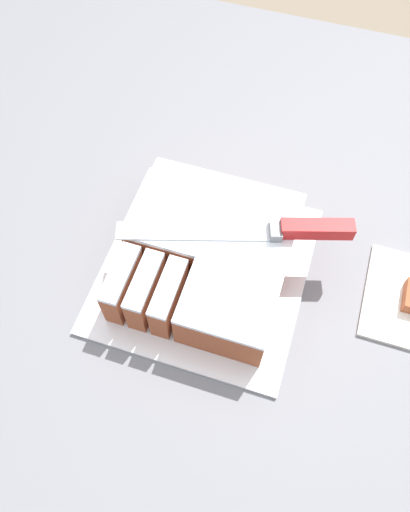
{
  "coord_description": "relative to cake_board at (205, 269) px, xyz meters",
  "views": [
    {
      "loc": [
        0.15,
        -0.41,
        1.59
      ],
      "look_at": [
        0.04,
        -0.08,
        0.98
      ],
      "focal_mm": 35.0,
      "sensor_mm": 36.0,
      "label": 1
    }
  ],
  "objects": [
    {
      "name": "cake",
      "position": [
        0.0,
        0.0,
        0.04
      ],
      "size": [
        0.23,
        0.24,
        0.07
      ],
      "color": "#994C2D",
      "rests_on": "cake_board"
    },
    {
      "name": "cake_board",
      "position": [
        0.0,
        0.0,
        0.0
      ],
      "size": [
        0.29,
        0.31,
        0.01
      ],
      "color": "silver",
      "rests_on": "countertop"
    },
    {
      "name": "knife",
      "position": [
        0.09,
        0.05,
        0.08
      ],
      "size": [
        0.31,
        0.12,
        0.02
      ],
      "rotation": [
        0.0,
        0.0,
        3.44
      ],
      "color": "silver",
      "rests_on": "cake"
    },
    {
      "name": "ground_plane",
      "position": [
        -0.04,
        0.08,
        -0.94
      ],
      "size": [
        8.0,
        8.0,
        0.0
      ],
      "primitive_type": "plane",
      "color": "#7F705B"
    },
    {
      "name": "countertop",
      "position": [
        -0.04,
        0.08,
        -0.47
      ],
      "size": [
        1.4,
        1.1,
        0.94
      ],
      "color": "slate",
      "rests_on": "ground_plane"
    }
  ]
}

